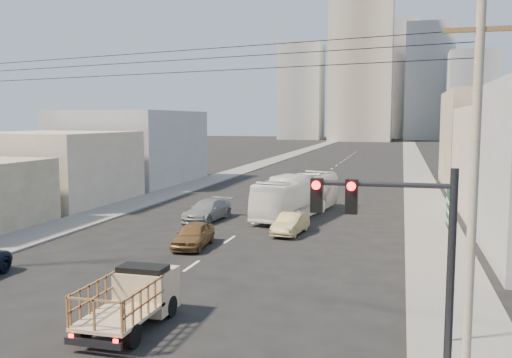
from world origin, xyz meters
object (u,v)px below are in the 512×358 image
at_px(flatbed_pickup, 132,295).
at_px(sedan_grey, 207,210).
at_px(utility_pole, 473,192).
at_px(city_bus, 298,195).
at_px(green_sign, 449,227).
at_px(sedan_brown, 193,235).
at_px(sedan_tan, 291,224).
at_px(traffic_signal, 403,252).

xyz_separation_m(flatbed_pickup, sedan_grey, (-4.35, 19.21, -0.38)).
relative_size(sedan_grey, utility_pole, 0.49).
relative_size(city_bus, green_sign, 2.19).
height_order(flatbed_pickup, sedan_brown, flatbed_pickup).
height_order(city_bus, sedan_grey, city_bus).
bearing_deg(utility_pole, sedan_tan, 115.48).
distance_m(flatbed_pickup, green_sign, 10.63).
height_order(sedan_grey, traffic_signal, traffic_signal).
height_order(city_bus, utility_pole, utility_pole).
distance_m(sedan_tan, utility_pole, 19.91).
bearing_deg(utility_pole, flatbed_pickup, 173.13).
bearing_deg(sedan_grey, utility_pole, -46.06).
relative_size(green_sign, utility_pole, 0.50).
xyz_separation_m(sedan_brown, traffic_signal, (11.13, -15.20, 3.39)).
height_order(flatbed_pickup, city_bus, city_bus).
distance_m(flatbed_pickup, utility_pole, 11.40).
relative_size(sedan_tan, utility_pole, 0.39).
bearing_deg(city_bus, sedan_grey, -137.13).
bearing_deg(sedan_brown, sedan_grey, 100.59).
bearing_deg(green_sign, city_bus, 112.26).
relative_size(traffic_signal, green_sign, 1.20).
bearing_deg(traffic_signal, green_sign, 74.45).
distance_m(flatbed_pickup, sedan_grey, 19.70).
distance_m(sedan_tan, sedan_grey, 7.22).
distance_m(traffic_signal, utility_pole, 3.24).
xyz_separation_m(sedan_brown, sedan_grey, (-2.06, 7.79, 0.02)).
bearing_deg(utility_pole, sedan_brown, 135.37).
bearing_deg(flatbed_pickup, sedan_tan, 82.21).
xyz_separation_m(sedan_grey, traffic_signal, (13.18, -22.99, 3.37)).
distance_m(flatbed_pickup, traffic_signal, 10.06).
relative_size(city_bus, utility_pole, 1.10).
distance_m(sedan_tan, green_sign, 17.28).
bearing_deg(sedan_tan, sedan_brown, -126.64).
bearing_deg(utility_pole, city_bus, 110.84).
relative_size(sedan_tan, green_sign, 0.79).
distance_m(sedan_brown, sedan_grey, 8.05).
bearing_deg(green_sign, sedan_tan, 118.08).
bearing_deg(sedan_tan, utility_pole, -57.98).
height_order(city_bus, sedan_tan, city_bus).
height_order(flatbed_pickup, traffic_signal, traffic_signal).
relative_size(sedan_grey, green_sign, 0.98).
xyz_separation_m(sedan_brown, sedan_tan, (4.52, 4.81, -0.04)).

